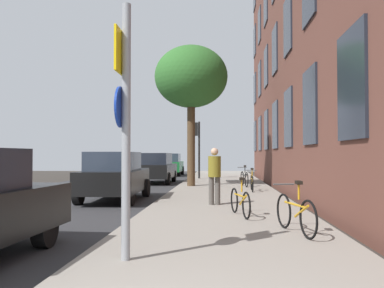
{
  "coord_description": "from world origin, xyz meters",
  "views": [
    {
      "loc": [
        0.99,
        -2.21,
        1.54
      ],
      "look_at": [
        0.11,
        10.35,
        1.87
      ],
      "focal_mm": 38.36,
      "sensor_mm": 36.0,
      "label": 1
    }
  ],
  "objects_px": {
    "bicycle_3": "(244,178)",
    "pedestrian_0": "(215,172)",
    "bicycle_0": "(295,213)",
    "bicycle_2": "(252,182)",
    "sign_post": "(124,116)",
    "traffic_light": "(197,139)",
    "car_3": "(170,164)",
    "car_1": "(115,176)",
    "car_2": "(156,168)",
    "tree_near": "(191,78)",
    "bicycle_1": "(240,201)"
  },
  "relations": [
    {
      "from": "traffic_light",
      "to": "car_3",
      "type": "bearing_deg",
      "value": 112.99
    },
    {
      "from": "car_1",
      "to": "car_2",
      "type": "bearing_deg",
      "value": 89.72
    },
    {
      "from": "bicycle_3",
      "to": "car_3",
      "type": "xyz_separation_m",
      "value": [
        -4.81,
        11.65,
        0.35
      ]
    },
    {
      "from": "bicycle_1",
      "to": "bicycle_3",
      "type": "relative_size",
      "value": 1.0
    },
    {
      "from": "bicycle_0",
      "to": "car_3",
      "type": "distance_m",
      "value": 23.2
    },
    {
      "from": "tree_near",
      "to": "bicycle_2",
      "type": "xyz_separation_m",
      "value": [
        2.57,
        -2.51,
        -4.61
      ]
    },
    {
      "from": "bicycle_2",
      "to": "car_1",
      "type": "relative_size",
      "value": 0.39
    },
    {
      "from": "sign_post",
      "to": "tree_near",
      "type": "bearing_deg",
      "value": 90.21
    },
    {
      "from": "traffic_light",
      "to": "sign_post",
      "type": "bearing_deg",
      "value": -89.7
    },
    {
      "from": "bicycle_1",
      "to": "car_3",
      "type": "xyz_separation_m",
      "value": [
        -4.2,
        20.58,
        0.37
      ]
    },
    {
      "from": "car_2",
      "to": "car_3",
      "type": "distance_m",
      "value": 8.34
    },
    {
      "from": "sign_post",
      "to": "car_1",
      "type": "distance_m",
      "value": 8.41
    },
    {
      "from": "bicycle_1",
      "to": "bicycle_3",
      "type": "height_order",
      "value": "bicycle_3"
    },
    {
      "from": "sign_post",
      "to": "car_2",
      "type": "xyz_separation_m",
      "value": [
        -2.19,
        16.35,
        -1.23
      ]
    },
    {
      "from": "tree_near",
      "to": "bicycle_1",
      "type": "relative_size",
      "value": 3.96
    },
    {
      "from": "tree_near",
      "to": "bicycle_2",
      "type": "height_order",
      "value": "tree_near"
    },
    {
      "from": "bicycle_3",
      "to": "bicycle_1",
      "type": "bearing_deg",
      "value": -93.9
    },
    {
      "from": "sign_post",
      "to": "traffic_light",
      "type": "height_order",
      "value": "sign_post"
    },
    {
      "from": "car_3",
      "to": "bicycle_0",
      "type": "bearing_deg",
      "value": -77.31
    },
    {
      "from": "sign_post",
      "to": "car_2",
      "type": "bearing_deg",
      "value": 97.61
    },
    {
      "from": "tree_near",
      "to": "pedestrian_0",
      "type": "height_order",
      "value": "tree_near"
    },
    {
      "from": "bicycle_1",
      "to": "car_1",
      "type": "relative_size",
      "value": 0.39
    },
    {
      "from": "sign_post",
      "to": "bicycle_0",
      "type": "distance_m",
      "value": 3.7
    },
    {
      "from": "car_2",
      "to": "bicycle_3",
      "type": "bearing_deg",
      "value": -36.16
    },
    {
      "from": "bicycle_2",
      "to": "pedestrian_0",
      "type": "bearing_deg",
      "value": -107.22
    },
    {
      "from": "car_1",
      "to": "bicycle_2",
      "type": "bearing_deg",
      "value": 29.59
    },
    {
      "from": "sign_post",
      "to": "pedestrian_0",
      "type": "xyz_separation_m",
      "value": [
        1.13,
        6.21,
        -1.03
      ]
    },
    {
      "from": "bicycle_2",
      "to": "car_3",
      "type": "bearing_deg",
      "value": 109.6
    },
    {
      "from": "bicycle_3",
      "to": "car_1",
      "type": "relative_size",
      "value": 0.39
    },
    {
      "from": "traffic_light",
      "to": "bicycle_0",
      "type": "relative_size",
      "value": 2.01
    },
    {
      "from": "tree_near",
      "to": "bicycle_3",
      "type": "distance_m",
      "value": 5.19
    },
    {
      "from": "car_1",
      "to": "sign_post",
      "type": "bearing_deg",
      "value": -74.48
    },
    {
      "from": "bicycle_0",
      "to": "bicycle_1",
      "type": "bearing_deg",
      "value": 113.55
    },
    {
      "from": "tree_near",
      "to": "bicycle_3",
      "type": "bearing_deg",
      "value": -4.65
    },
    {
      "from": "car_1",
      "to": "car_2",
      "type": "height_order",
      "value": "same"
    },
    {
      "from": "tree_near",
      "to": "car_1",
      "type": "bearing_deg",
      "value": -112.68
    },
    {
      "from": "traffic_light",
      "to": "pedestrian_0",
      "type": "bearing_deg",
      "value": -84.58
    },
    {
      "from": "tree_near",
      "to": "bicycle_2",
      "type": "bearing_deg",
      "value": -44.35
    },
    {
      "from": "tree_near",
      "to": "car_2",
      "type": "distance_m",
      "value": 5.68
    },
    {
      "from": "bicycle_0",
      "to": "bicycle_2",
      "type": "distance_m",
      "value": 8.66
    },
    {
      "from": "bicycle_0",
      "to": "bicycle_2",
      "type": "height_order",
      "value": "bicycle_0"
    },
    {
      "from": "sign_post",
      "to": "bicycle_1",
      "type": "height_order",
      "value": "sign_post"
    },
    {
      "from": "bicycle_1",
      "to": "bicycle_0",
      "type": "bearing_deg",
      "value": -66.45
    },
    {
      "from": "bicycle_3",
      "to": "sign_post",
      "type": "bearing_deg",
      "value": -100.26
    },
    {
      "from": "bicycle_1",
      "to": "car_1",
      "type": "bearing_deg",
      "value": 135.45
    },
    {
      "from": "bicycle_3",
      "to": "pedestrian_0",
      "type": "distance_m",
      "value": 6.95
    },
    {
      "from": "car_2",
      "to": "pedestrian_0",
      "type": "bearing_deg",
      "value": -71.91
    },
    {
      "from": "sign_post",
      "to": "pedestrian_0",
      "type": "distance_m",
      "value": 6.4
    },
    {
      "from": "bicycle_1",
      "to": "sign_post",
      "type": "bearing_deg",
      "value": -113.09
    },
    {
      "from": "sign_post",
      "to": "car_2",
      "type": "height_order",
      "value": "sign_post"
    }
  ]
}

